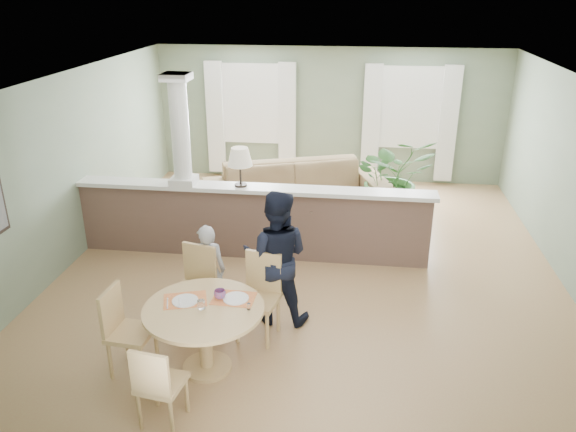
# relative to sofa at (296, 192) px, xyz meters

# --- Properties ---
(ground) EXTENTS (8.00, 8.00, 0.00)m
(ground) POSITION_rel_sofa_xyz_m (0.42, -1.80, -0.46)
(ground) COLOR tan
(ground) RESTS_ON ground
(room_shell) EXTENTS (7.02, 8.02, 2.71)m
(room_shell) POSITION_rel_sofa_xyz_m (0.39, -1.17, 1.35)
(room_shell) COLOR gray
(room_shell) RESTS_ON ground
(pony_wall) EXTENTS (5.32, 0.38, 2.70)m
(pony_wall) POSITION_rel_sofa_xyz_m (-0.57, -1.60, 0.24)
(pony_wall) COLOR brown
(pony_wall) RESTS_ON ground
(sofa) EXTENTS (3.41, 2.23, 0.93)m
(sofa) POSITION_rel_sofa_xyz_m (0.00, 0.00, 0.00)
(sofa) COLOR #816546
(sofa) RESTS_ON ground
(houseplant) EXTENTS (1.60, 1.48, 1.49)m
(houseplant) POSITION_rel_sofa_xyz_m (1.65, 0.18, 0.28)
(houseplant) COLOR #2D5E25
(houseplant) RESTS_ON ground
(dining_table) EXTENTS (1.25, 1.25, 0.85)m
(dining_table) POSITION_rel_sofa_xyz_m (-0.46, -4.33, 0.14)
(dining_table) COLOR tan
(dining_table) RESTS_ON ground
(chair_far_boy) EXTENTS (0.55, 0.55, 1.00)m
(chair_far_boy) POSITION_rel_sofa_xyz_m (-0.80, -3.50, 0.09)
(chair_far_boy) COLOR tan
(chair_far_boy) RESTS_ON ground
(chair_far_man) EXTENTS (0.53, 0.53, 1.00)m
(chair_far_man) POSITION_rel_sofa_xyz_m (-0.01, -3.61, 0.09)
(chair_far_man) COLOR tan
(chair_far_man) RESTS_ON ground
(chair_near) EXTENTS (0.45, 0.45, 0.88)m
(chair_near) POSITION_rel_sofa_xyz_m (-0.67, -5.21, 0.02)
(chair_near) COLOR tan
(chair_near) RESTS_ON ground
(chair_side) EXTENTS (0.47, 0.47, 0.96)m
(chair_side) POSITION_rel_sofa_xyz_m (-1.29, -4.46, 0.07)
(chair_side) COLOR tan
(chair_side) RESTS_ON ground
(child_person) EXTENTS (0.49, 0.37, 1.20)m
(child_person) POSITION_rel_sofa_xyz_m (-0.71, -3.27, 0.14)
(child_person) COLOR #98989D
(child_person) RESTS_ON ground
(man_person) EXTENTS (0.83, 0.65, 1.67)m
(man_person) POSITION_rel_sofa_xyz_m (0.13, -3.27, 0.37)
(man_person) COLOR black
(man_person) RESTS_ON ground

